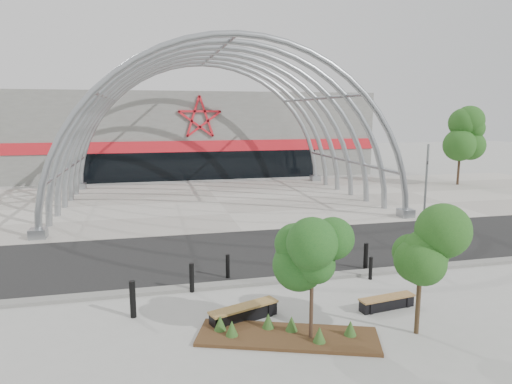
# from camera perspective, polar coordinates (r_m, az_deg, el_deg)

# --- Properties ---
(ground) EXTENTS (140.00, 140.00, 0.00)m
(ground) POSITION_cam_1_polar(r_m,az_deg,el_deg) (17.23, 3.12, -10.80)
(ground) COLOR #9C9D97
(ground) RESTS_ON ground
(road) EXTENTS (140.00, 7.00, 0.02)m
(road) POSITION_cam_1_polar(r_m,az_deg,el_deg) (20.42, 0.33, -7.41)
(road) COLOR black
(road) RESTS_ON ground
(forecourt) EXTENTS (60.00, 17.00, 0.04)m
(forecourt) POSITION_cam_1_polar(r_m,az_deg,el_deg) (31.87, -4.76, -1.12)
(forecourt) COLOR #9F998F
(forecourt) RESTS_ON ground
(kerb) EXTENTS (60.00, 0.50, 0.12)m
(kerb) POSITION_cam_1_polar(r_m,az_deg,el_deg) (16.98, 3.36, -10.90)
(kerb) COLOR slate
(kerb) RESTS_ON ground
(arena_building) EXTENTS (34.00, 15.24, 8.00)m
(arena_building) POSITION_cam_1_polar(r_m,az_deg,el_deg) (49.16, -7.99, 7.34)
(arena_building) COLOR slate
(arena_building) RESTS_ON ground
(vault_canopy) EXTENTS (20.80, 15.80, 20.36)m
(vault_canopy) POSITION_cam_1_polar(r_m,az_deg,el_deg) (31.87, -4.76, -1.13)
(vault_canopy) COLOR #8F9499
(vault_canopy) RESTS_ON ground
(planting_bed) EXTENTS (5.13, 3.07, 0.52)m
(planting_bed) POSITION_cam_1_polar(r_m,az_deg,el_deg) (13.08, 3.68, -17.23)
(planting_bed) COLOR #3A2A17
(planting_bed) RESTS_ON ground
(signal_pole) EXTENTS (0.22, 0.62, 4.37)m
(signal_pole) POSITION_cam_1_polar(r_m,az_deg,el_deg) (27.27, 20.50, 1.25)
(signal_pole) COLOR slate
(signal_pole) RESTS_ON ground
(street_tree_0) EXTENTS (1.44, 1.44, 3.27)m
(street_tree_0) POSITION_cam_1_polar(r_m,az_deg,el_deg) (12.16, 7.07, -8.05)
(street_tree_0) COLOR #322219
(street_tree_0) RESTS_ON ground
(street_tree_1) EXTENTS (1.62, 1.62, 3.84)m
(street_tree_1) POSITION_cam_1_polar(r_m,az_deg,el_deg) (13.12, 20.07, -5.40)
(street_tree_1) COLOR #342714
(street_tree_1) RESTS_ON ground
(bench_0) EXTENTS (2.22, 1.20, 0.46)m
(bench_0) POSITION_cam_1_polar(r_m,az_deg,el_deg) (13.96, -1.51, -14.93)
(bench_0) COLOR black
(bench_0) RESTS_ON ground
(bench_1) EXTENTS (1.93, 0.68, 0.40)m
(bench_1) POSITION_cam_1_polar(r_m,az_deg,el_deg) (15.30, 16.03, -13.16)
(bench_1) COLOR black
(bench_1) RESTS_ON ground
(bollard_0) EXTENTS (0.18, 0.18, 1.14)m
(bollard_0) POSITION_cam_1_polar(r_m,az_deg,el_deg) (14.50, -15.15, -12.82)
(bollard_0) COLOR black
(bollard_0) RESTS_ON ground
(bollard_1) EXTENTS (0.16, 0.16, 1.02)m
(bollard_1) POSITION_cam_1_polar(r_m,az_deg,el_deg) (16.02, -8.04, -10.56)
(bollard_1) COLOR black
(bollard_1) RESTS_ON ground
(bollard_2) EXTENTS (0.15, 0.15, 0.91)m
(bollard_2) POSITION_cam_1_polar(r_m,az_deg,el_deg) (17.16, -3.56, -9.27)
(bollard_2) COLOR black
(bollard_2) RESTS_ON ground
(bollard_3) EXTENTS (0.14, 0.14, 0.86)m
(bollard_3) POSITION_cam_1_polar(r_m,az_deg,el_deg) (17.55, 14.14, -9.21)
(bollard_3) COLOR black
(bollard_3) RESTS_ON ground
(bollard_4) EXTENTS (0.17, 0.17, 1.05)m
(bollard_4) POSITION_cam_1_polar(r_m,az_deg,el_deg) (18.56, 13.56, -7.81)
(bollard_4) COLOR black
(bollard_4) RESTS_ON ground
(bg_tree_1) EXTENTS (2.70, 2.70, 5.91)m
(bg_tree_1) POSITION_cam_1_polar(r_m,az_deg,el_deg) (42.16, 24.26, 6.52)
(bg_tree_1) COLOR #312217
(bg_tree_1) RESTS_ON ground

